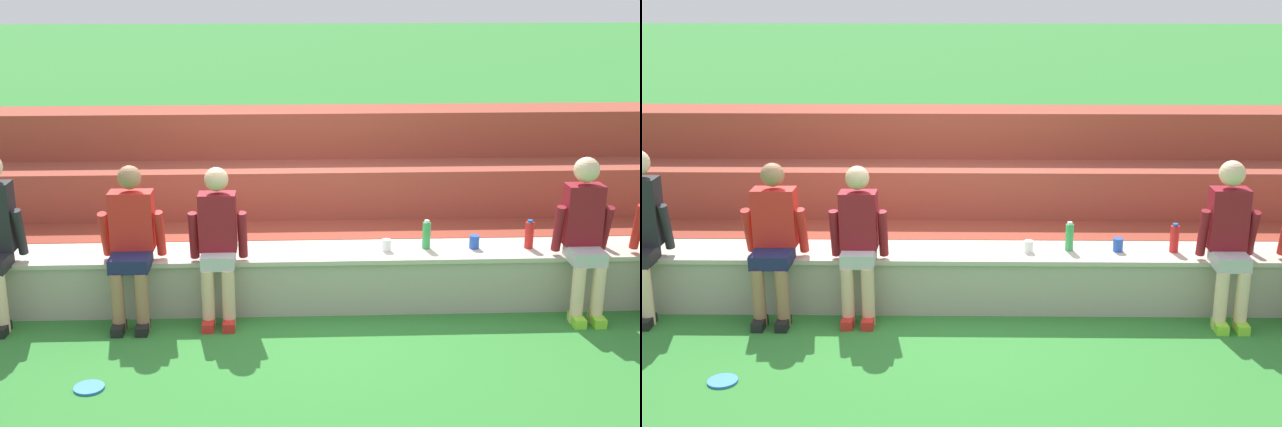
% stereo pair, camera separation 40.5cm
% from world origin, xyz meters
% --- Properties ---
extents(ground_plane, '(80.00, 80.00, 0.00)m').
position_xyz_m(ground_plane, '(0.00, 0.00, 0.00)').
color(ground_plane, '#2D752D').
extents(stone_seating_wall, '(7.99, 0.58, 0.52)m').
position_xyz_m(stone_seating_wall, '(0.00, 0.27, 0.27)').
color(stone_seating_wall, '#A8A08E').
rests_on(stone_seating_wall, ground).
extents(brick_bleachers, '(9.83, 1.88, 1.47)m').
position_xyz_m(brick_bleachers, '(0.00, 1.81, 0.57)').
color(brick_bleachers, maroon).
rests_on(brick_bleachers, ground).
extents(person_left_of_center, '(0.55, 0.58, 1.35)m').
position_xyz_m(person_left_of_center, '(-1.40, -0.00, 0.72)').
color(person_left_of_center, '#996B4C').
rests_on(person_left_of_center, ground).
extents(person_center, '(0.49, 0.47, 1.35)m').
position_xyz_m(person_center, '(-0.66, -0.03, 0.72)').
color(person_center, '#DBAD89').
rests_on(person_center, ground).
extents(person_right_of_center, '(0.50, 0.55, 1.40)m').
position_xyz_m(person_right_of_center, '(2.49, -0.03, 0.75)').
color(person_right_of_center, beige).
rests_on(person_right_of_center, ground).
extents(water_bottle_mid_right, '(0.07, 0.07, 0.26)m').
position_xyz_m(water_bottle_mid_right, '(1.17, 0.29, 0.64)').
color(water_bottle_mid_right, green).
rests_on(water_bottle_mid_right, stone_seating_wall).
extents(water_bottle_near_right, '(0.08, 0.08, 0.26)m').
position_xyz_m(water_bottle_near_right, '(2.10, 0.27, 0.64)').
color(water_bottle_near_right, red).
rests_on(water_bottle_near_right, stone_seating_wall).
extents(water_bottle_near_left, '(0.06, 0.06, 0.28)m').
position_xyz_m(water_bottle_near_left, '(2.78, 0.26, 0.65)').
color(water_bottle_near_left, blue).
rests_on(water_bottle_near_left, stone_seating_wall).
extents(plastic_cup_middle, '(0.09, 0.09, 0.12)m').
position_xyz_m(plastic_cup_middle, '(1.61, 0.27, 0.58)').
color(plastic_cup_middle, blue).
rests_on(plastic_cup_middle, stone_seating_wall).
extents(plastic_cup_left_end, '(0.08, 0.08, 0.11)m').
position_xyz_m(plastic_cup_left_end, '(0.81, 0.24, 0.57)').
color(plastic_cup_left_end, white).
rests_on(plastic_cup_left_end, stone_seating_wall).
extents(frisbee, '(0.22, 0.22, 0.02)m').
position_xyz_m(frisbee, '(-1.53, -1.24, 0.01)').
color(frisbee, blue).
rests_on(frisbee, ground).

